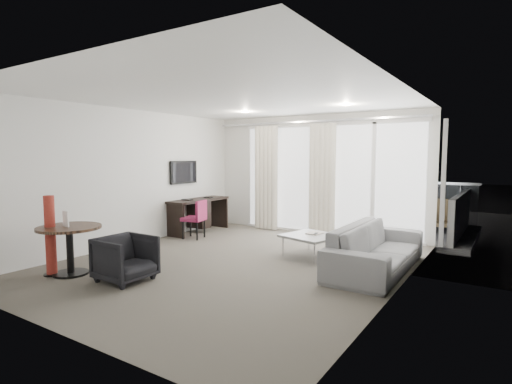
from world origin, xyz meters
The scene contains 28 objects.
floor centered at (0.00, 0.00, 0.00)m, with size 5.00×6.00×0.00m, color #514C43.
ceiling centered at (0.00, 0.00, 2.60)m, with size 5.00×6.00×0.00m, color white.
wall_left centered at (-2.50, 0.00, 1.30)m, with size 0.00×6.00×2.60m, color silver.
wall_right centered at (2.50, 0.00, 1.30)m, with size 0.00×6.00×2.60m, color silver.
wall_front centered at (0.00, -3.00, 1.30)m, with size 5.00×0.00×2.60m, color silver.
window_panel centered at (0.30, 2.98, 1.20)m, with size 4.00×0.02×2.38m, color white, non-canonical shape.
window_frame centered at (0.30, 2.97, 1.20)m, with size 4.10×0.06×2.44m, color white, non-canonical shape.
curtain_left centered at (-1.15, 2.82, 1.20)m, with size 0.60×0.20×2.38m, color beige, non-canonical shape.
curtain_right centered at (0.25, 2.82, 1.20)m, with size 0.60×0.20×2.38m, color beige, non-canonical shape.
curtain_track centered at (0.00, 2.82, 2.45)m, with size 4.80×0.04×0.04m, color #B2B2B7, non-canonical shape.
downlight_a centered at (-0.90, 1.60, 2.59)m, with size 0.12×0.12×0.02m, color #FFE0B2.
downlight_b centered at (1.20, 1.60, 2.59)m, with size 0.12×0.12×0.02m, color #FFE0B2.
desk centered at (-2.23, 1.69, 0.37)m, with size 0.50×1.59×0.74m, color black, non-canonical shape.
tv centered at (-2.46, 1.45, 1.35)m, with size 0.05×0.80×0.50m, color black, non-canonical shape.
desk_chair centered at (-1.86, 1.09, 0.40)m, with size 0.44×0.41×0.80m, color maroon, non-canonical shape.
round_table centered at (-1.66, -1.79, 0.35)m, with size 0.88×0.88×0.71m, color black, non-canonical shape.
menu_card centered at (-1.67, -1.83, 0.72)m, with size 0.12×0.02×0.23m, color white, non-canonical shape.
red_lamp centered at (-1.86, -1.96, 0.58)m, with size 0.23×0.23×1.15m, color maroon.
tub_armchair centered at (-0.74, -1.56, 0.31)m, with size 0.67×0.69×0.63m, color black.
coffee_table centered at (0.84, 1.04, 0.19)m, with size 0.83×0.83×0.37m, color gray, non-canonical shape.
remote centered at (0.89, 1.12, 0.36)m, with size 0.05×0.18×0.02m, color black, non-canonical shape.
magazine centered at (0.84, 1.18, 0.36)m, with size 0.19×0.25×0.01m, color gray, non-canonical shape.
sofa centered at (2.00, 0.84, 0.34)m, with size 2.32×0.91×0.68m, color slate.
terrace_slab centered at (0.30, 4.50, -0.06)m, with size 5.60×3.00×0.12m, color #4D4D50.
rattan_chair_a centered at (0.79, 3.74, 0.42)m, with size 0.58×0.58×0.84m, color brown, non-canonical shape.
rattan_chair_b centered at (2.35, 4.42, 0.37)m, with size 0.51×0.51×0.75m, color brown, non-canonical shape.
rattan_table centered at (1.59, 4.62, 0.25)m, with size 0.51×0.51×0.51m, color brown, non-canonical shape.
balustrade centered at (0.30, 5.95, 0.50)m, with size 5.50×0.06×1.05m, color #B2B2B7, non-canonical shape.
Camera 1 is at (3.67, -5.09, 1.73)m, focal length 28.00 mm.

